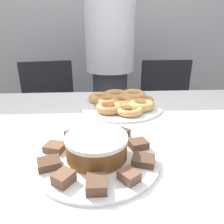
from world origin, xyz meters
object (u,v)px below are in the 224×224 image
(plate_donuts, at_px, (121,106))
(frosted_cake, at_px, (97,146))
(office_chair_right, at_px, (167,121))
(person_standing, at_px, (110,63))
(office_chair_left, at_px, (51,124))
(plate_cake, at_px, (97,158))

(plate_donuts, bearing_deg, frosted_cake, -104.68)
(office_chair_right, distance_m, plate_donuts, 0.84)
(person_standing, height_order, office_chair_right, person_standing)
(office_chair_left, xyz_separation_m, plate_cake, (0.37, -1.03, 0.37))
(office_chair_right, bearing_deg, plate_donuts, -125.51)
(person_standing, distance_m, office_chair_left, 0.66)
(office_chair_right, height_order, frosted_cake, office_chair_right)
(plate_donuts, bearing_deg, plate_cake, -104.68)
(office_chair_right, xyz_separation_m, plate_donuts, (-0.44, -0.61, 0.37))
(plate_donuts, bearing_deg, office_chair_left, 128.37)
(plate_donuts, height_order, frosted_cake, frosted_cake)
(person_standing, bearing_deg, office_chair_right, -7.40)
(person_standing, distance_m, plate_donuts, 0.68)
(person_standing, bearing_deg, plate_donuts, -88.44)
(frosted_cake, bearing_deg, plate_cake, 0.00)
(office_chair_left, distance_m, office_chair_right, 0.92)
(person_standing, bearing_deg, frosted_cake, -94.82)
(plate_donuts, bearing_deg, office_chair_right, 54.50)
(office_chair_left, relative_size, frosted_cake, 4.96)
(office_chair_left, height_order, plate_cake, office_chair_left)
(plate_cake, bearing_deg, office_chair_right, 62.12)
(person_standing, distance_m, frosted_cake, 1.10)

